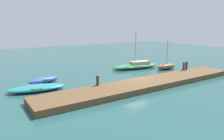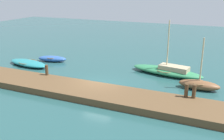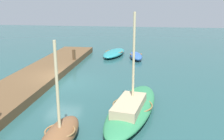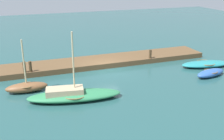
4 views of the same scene
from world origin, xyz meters
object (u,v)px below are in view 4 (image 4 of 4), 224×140
at_px(sailboat_green, 73,95).
at_px(mooring_post_mid_east, 24,67).
at_px(rowboat_blue, 211,73).
at_px(motorboat_teal, 206,64).
at_px(mooring_post_west, 150,54).
at_px(mooring_post_mid_west, 30,67).
at_px(rowboat_brown, 27,87).

distance_m(sailboat_green, mooring_post_mid_east, 6.81).
bearing_deg(mooring_post_mid_east, rowboat_blue, 161.34).
relative_size(motorboat_teal, sailboat_green, 0.74).
xyz_separation_m(sailboat_green, mooring_post_mid_east, (3.16, -6.00, 0.62)).
bearing_deg(mooring_post_west, mooring_post_mid_west, 0.00).
xyz_separation_m(rowboat_brown, mooring_post_mid_west, (-0.57, -3.30, 0.59)).
height_order(rowboat_blue, rowboat_brown, rowboat_brown).
xyz_separation_m(motorboat_teal, mooring_post_mid_west, (16.98, -3.02, 0.73)).
xyz_separation_m(rowboat_blue, motorboat_teal, (-1.35, -2.43, -0.04)).
distance_m(mooring_post_west, mooring_post_mid_east, 12.72).
distance_m(rowboat_brown, mooring_post_west, 13.19).
bearing_deg(mooring_post_mid_east, motorboat_teal, 170.20).
xyz_separation_m(mooring_post_west, mooring_post_mid_east, (12.72, 0.00, 0.04)).
xyz_separation_m(mooring_post_mid_west, mooring_post_mid_east, (0.53, 0.00, 0.01)).
bearing_deg(mooring_post_west, sailboat_green, 32.13).
bearing_deg(motorboat_teal, rowboat_brown, 9.98).
bearing_deg(rowboat_blue, mooring_post_mid_west, -31.54).
relative_size(rowboat_brown, mooring_post_mid_west, 4.39).
relative_size(sailboat_green, mooring_post_west, 7.86).
xyz_separation_m(mooring_post_west, mooring_post_mid_west, (12.19, 0.00, 0.03)).
relative_size(motorboat_teal, mooring_post_mid_west, 5.47).
xyz_separation_m(rowboat_blue, mooring_post_mid_west, (15.62, -5.46, 0.69)).
bearing_deg(rowboat_brown, mooring_post_west, -164.14).
height_order(rowboat_brown, mooring_post_mid_west, rowboat_brown).
bearing_deg(rowboat_brown, sailboat_green, 141.18).
height_order(motorboat_teal, sailboat_green, sailboat_green).
distance_m(rowboat_blue, mooring_post_mid_east, 17.06).
distance_m(motorboat_teal, sailboat_green, 14.65).
xyz_separation_m(rowboat_brown, mooring_post_west, (-12.76, -3.30, 0.56)).
relative_size(rowboat_blue, rowboat_brown, 0.81).
height_order(rowboat_blue, sailboat_green, sailboat_green).
bearing_deg(motorboat_teal, sailboat_green, 20.82).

